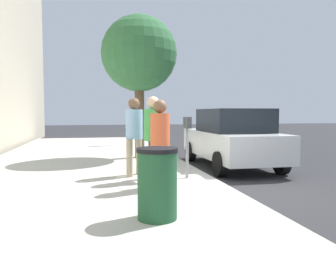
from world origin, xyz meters
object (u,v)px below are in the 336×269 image
parked_sedan_near (232,138)px  trash_bin (157,183)px  parking_officer (134,129)px  traffic_signal (140,94)px  street_tree (139,55)px  parking_meter (187,134)px  pedestrian_bystander (160,137)px  pedestrian_at_meter (153,130)px

parked_sedan_near → trash_bin: 5.76m
parking_officer → traffic_signal: 8.27m
parked_sedan_near → traffic_signal: bearing=16.3°
street_tree → traffic_signal: size_ratio=1.32×
parking_meter → street_tree: size_ratio=0.30×
parking_officer → trash_bin: 3.37m
parked_sedan_near → traffic_signal: 7.07m
pedestrian_bystander → parking_officer: bearing=60.2°
pedestrian_bystander → parked_sedan_near: (2.96, -2.78, -0.29)m
street_tree → trash_bin: 7.20m
trash_bin → pedestrian_at_meter: bearing=-8.5°
parking_officer → traffic_signal: size_ratio=0.52×
parking_meter → parked_sedan_near: (2.05, -1.97, -0.27)m
parking_meter → trash_bin: size_ratio=1.40×
parking_meter → street_tree: bearing=9.1°
parked_sedan_near → trash_bin: parked_sedan_near is taller
parking_meter → parking_officer: 1.29m
parked_sedan_near → street_tree: size_ratio=0.94×
pedestrian_bystander → traffic_signal: 9.69m
parking_meter → pedestrian_at_meter: pedestrian_at_meter is taller
pedestrian_at_meter → street_tree: street_tree is taller
trash_bin → street_tree: bearing=-5.2°
traffic_signal → trash_bin: (-11.39, 1.25, -1.92)m
parking_officer → parked_sedan_near: parking_officer is taller
street_tree → traffic_signal: street_tree is taller
pedestrian_at_meter → pedestrian_bystander: size_ratio=1.06×
pedestrian_bystander → parking_officer: size_ratio=0.95×
traffic_signal → pedestrian_bystander: bearing=174.9°
parking_officer → street_tree: street_tree is taller
parking_meter → trash_bin: 3.04m
parking_meter → pedestrian_bystander: 1.21m
parking_officer → street_tree: bearing=120.9°
parking_meter → parked_sedan_near: size_ratio=0.32×
pedestrian_bystander → traffic_signal: (9.55, -0.85, 1.39)m
pedestrian_at_meter → street_tree: size_ratio=0.39×
pedestrian_at_meter → parking_officer: pedestrian_at_meter is taller
parking_meter → pedestrian_bystander: size_ratio=0.80×
street_tree → traffic_signal: (4.85, -0.65, -1.01)m
pedestrian_at_meter → parked_sedan_near: size_ratio=0.42×
pedestrian_at_meter → parked_sedan_near: pedestrian_at_meter is taller
parking_meter → traffic_signal: 8.76m
street_tree → trash_bin: (-6.54, 0.60, -2.93)m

